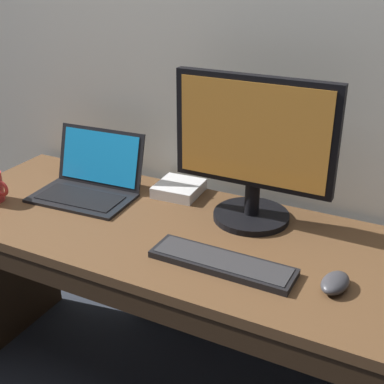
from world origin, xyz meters
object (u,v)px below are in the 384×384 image
(laptop_black, at_px, (90,179))
(wired_keyboard, at_px, (222,263))
(external_monitor, at_px, (253,149))
(computer_mouse, at_px, (335,283))
(external_drive_box, at_px, (179,189))

(laptop_black, relative_size, wired_keyboard, 0.88)
(external_monitor, xyz_separation_m, computer_mouse, (0.33, -0.25, -0.23))
(wired_keyboard, bearing_deg, computer_mouse, 6.17)
(computer_mouse, bearing_deg, laptop_black, 177.08)
(external_monitor, relative_size, wired_keyboard, 1.23)
(external_monitor, distance_m, external_drive_box, 0.39)
(external_monitor, height_order, computer_mouse, external_monitor)
(laptop_black, distance_m, external_monitor, 0.62)
(external_monitor, bearing_deg, computer_mouse, -37.28)
(external_monitor, height_order, external_drive_box, external_monitor)
(wired_keyboard, bearing_deg, external_monitor, 95.83)
(computer_mouse, xyz_separation_m, external_drive_box, (-0.64, 0.33, 0.00))
(computer_mouse, bearing_deg, external_drive_box, 161.50)
(external_monitor, relative_size, computer_mouse, 4.70)
(external_monitor, height_order, wired_keyboard, external_monitor)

